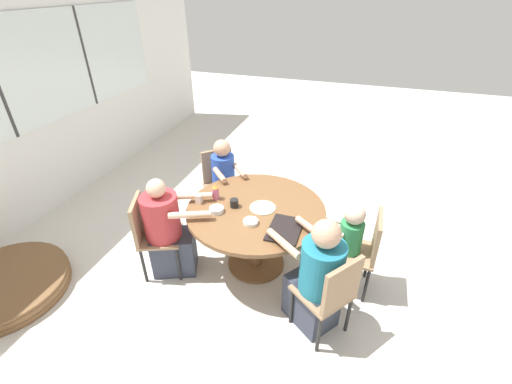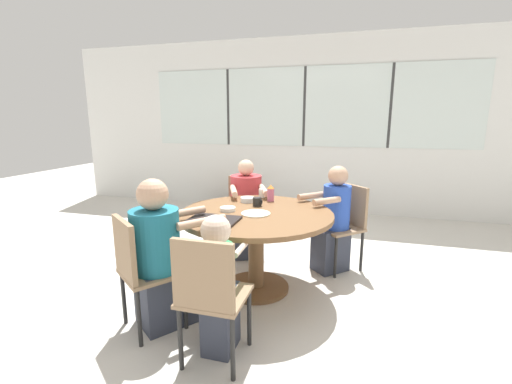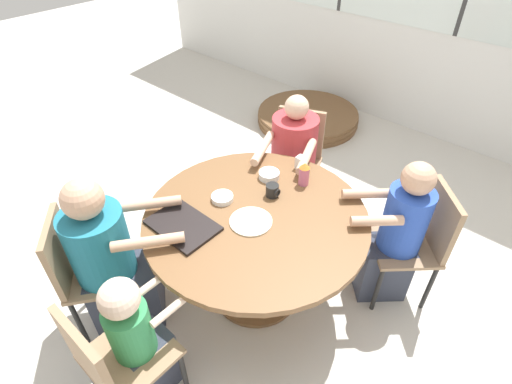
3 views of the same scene
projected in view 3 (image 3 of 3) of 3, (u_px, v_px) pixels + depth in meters
ground_plane at (256, 291)px, 2.84m from camera, size 16.00×16.00×0.00m
dining_table at (256, 233)px, 2.47m from camera, size 1.35×1.35×0.73m
chair_for_woman_green_shirt at (420, 236)px, 2.54m from camera, size 0.57×0.57×0.87m
chair_for_man_blue_shirt at (297, 153)px, 3.28m from camera, size 0.52×0.52×0.87m
chair_for_man_teal_shirt at (82, 266)px, 2.35m from camera, size 0.56×0.56×0.87m
chair_for_toddler at (111, 360)px, 1.90m from camera, size 0.40×0.40×0.87m
person_woman_green_shirt at (394, 239)px, 2.55m from camera, size 0.54×0.53×1.08m
person_man_blue_shirt at (291, 168)px, 3.18m from camera, size 0.57×0.72×1.08m
person_man_teal_shirt at (113, 263)px, 2.39m from camera, size 0.65×0.71×1.12m
person_toddler at (141, 344)px, 2.03m from camera, size 0.23×0.41×0.95m
food_tray_dark at (183, 225)px, 2.30m from camera, size 0.40×0.27×0.02m
coffee_mug at (273, 191)px, 2.49m from camera, size 0.09×0.08×0.08m
sippy_cup at (304, 173)px, 2.56m from camera, size 0.07×0.07×0.16m
milk_carton_small at (301, 163)px, 2.72m from camera, size 0.06×0.06×0.09m
bowl_white_shallow at (269, 175)px, 2.65m from camera, size 0.14×0.14×0.05m
bowl_cereal at (222, 198)px, 2.48m from camera, size 0.14×0.14×0.03m
plate_tortillas at (251, 221)px, 2.33m from camera, size 0.25×0.25×0.01m
folded_table_stack at (308, 117)px, 4.65m from camera, size 1.16×1.16×0.15m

